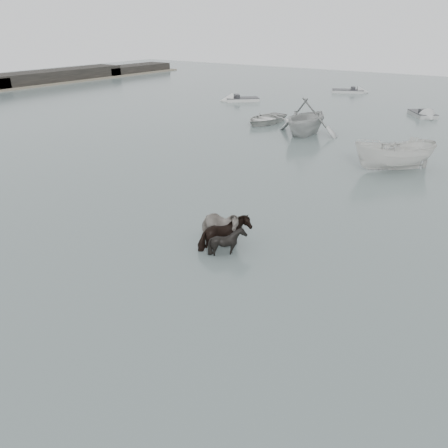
{
  "coord_description": "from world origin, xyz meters",
  "views": [
    {
      "loc": [
        8.66,
        -11.6,
        7.95
      ],
      "look_at": [
        0.06,
        0.74,
        1.0
      ],
      "focal_mm": 35.0,
      "sensor_mm": 36.0,
      "label": 1
    }
  ],
  "objects": [
    {
      "name": "pony_black",
      "position": [
        0.47,
        0.38,
        0.64
      ],
      "size": [
        1.22,
        1.09,
        1.29
      ],
      "primitive_type": "imported",
      "rotation": [
        0.0,
        0.0,
        1.62
      ],
      "color": "black",
      "rests_on": "ground"
    },
    {
      "name": "rowboat_lead",
      "position": [
        -10.23,
        21.8,
        0.5
      ],
      "size": [
        3.76,
        5.05,
        1.0
      ],
      "primitive_type": "imported",
      "rotation": [
        0.0,
        0.0,
        -0.07
      ],
      "color": "beige",
      "rests_on": "ground"
    },
    {
      "name": "rowboat_trail",
      "position": [
        -5.51,
        19.82,
        1.49
      ],
      "size": [
        4.96,
        5.72,
        2.98
      ],
      "primitive_type": "imported",
      "rotation": [
        0.0,
        0.0,
        3.13
      ],
      "color": "#ABAEAB",
      "rests_on": "ground"
    },
    {
      "name": "skiff_mid",
      "position": [
        0.27,
        32.85,
        0.38
      ],
      "size": [
        3.83,
        4.58,
        0.75
      ],
      "primitive_type": null,
      "rotation": [
        0.0,
        0.0,
        -0.97
      ],
      "color": "#949795",
      "rests_on": "ground"
    },
    {
      "name": "boat_small",
      "position": [
        2.65,
        14.48,
        0.99
      ],
      "size": [
        4.99,
        4.99,
        1.98
      ],
      "primitive_type": "imported",
      "rotation": [
        0.0,
        0.0,
        -0.78
      ],
      "color": "silver",
      "rests_on": "ground"
    },
    {
      "name": "skiff_far",
      "position": [
        -10.9,
        43.43,
        0.38
      ],
      "size": [
        5.43,
        3.51,
        0.75
      ],
      "primitive_type": null,
      "rotation": [
        0.0,
        0.0,
        0.4
      ],
      "color": "#A3A6A3",
      "rests_on": "ground"
    },
    {
      "name": "skiff_outer",
      "position": [
        -18.19,
        30.46,
        0.38
      ],
      "size": [
        4.78,
        4.57,
        0.75
      ],
      "primitive_type": null,
      "rotation": [
        0.0,
        0.0,
        3.88
      ],
      "color": "#B7B7B2",
      "rests_on": "ground"
    },
    {
      "name": "ground",
      "position": [
        0.0,
        0.0,
        0.0
      ],
      "size": [
        140.0,
        140.0,
        0.0
      ],
      "primitive_type": "plane",
      "color": "#546461",
      "rests_on": "ground"
    },
    {
      "name": "pony_pinto",
      "position": [
        -0.46,
        1.16,
        0.88
      ],
      "size": [
        2.1,
        0.97,
        1.76
      ],
      "primitive_type": "imported",
      "rotation": [
        0.0,
        0.0,
        1.56
      ],
      "color": "black",
      "rests_on": "ground"
    },
    {
      "name": "pony_dark",
      "position": [
        0.17,
        0.66,
        0.85
      ],
      "size": [
        1.58,
        1.8,
        1.71
      ],
      "primitive_type": "imported",
      "rotation": [
        0.0,
        0.0,
        1.5
      ],
      "color": "black",
      "rests_on": "ground"
    }
  ]
}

